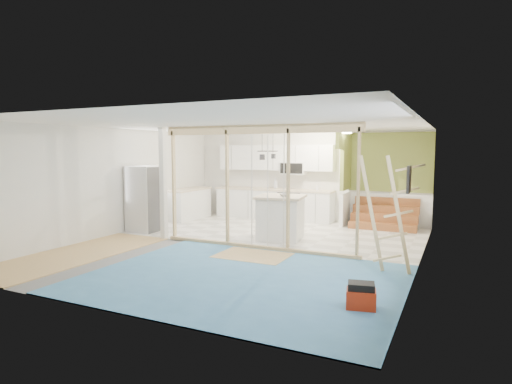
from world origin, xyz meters
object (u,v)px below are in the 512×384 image
at_px(toolbox, 361,297).
at_px(ladder, 388,214).
at_px(island, 281,218).
at_px(fridge, 145,199).

height_order(toolbox, ladder, ladder).
bearing_deg(toolbox, ladder, 75.87).
xyz_separation_m(island, ladder, (2.66, -1.80, 0.50)).
distance_m(fridge, island, 3.54).
xyz_separation_m(island, toolbox, (2.60, -3.61, -0.34)).
bearing_deg(fridge, island, 9.00).
distance_m(fridge, toolbox, 6.83).
xyz_separation_m(toolbox, ladder, (0.06, 1.81, 0.84)).
bearing_deg(island, ladder, -42.63).
bearing_deg(ladder, fridge, 144.94).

